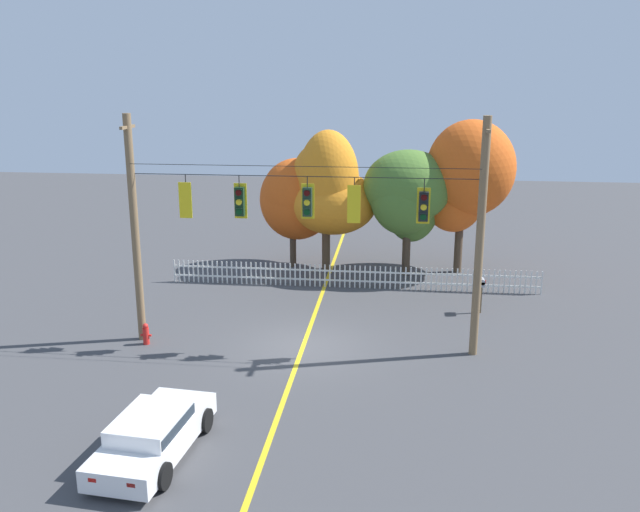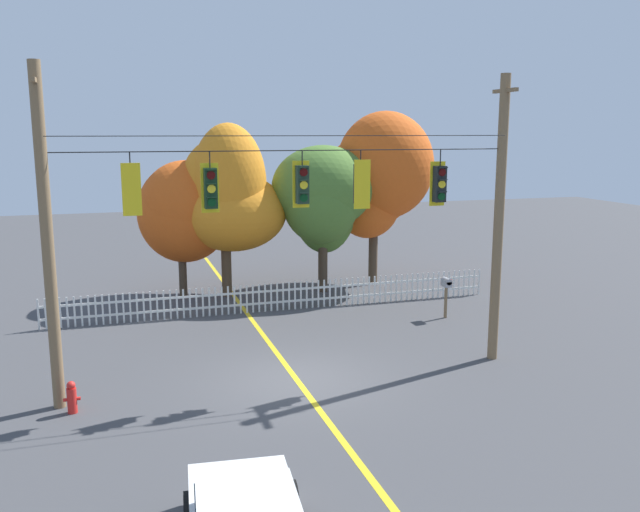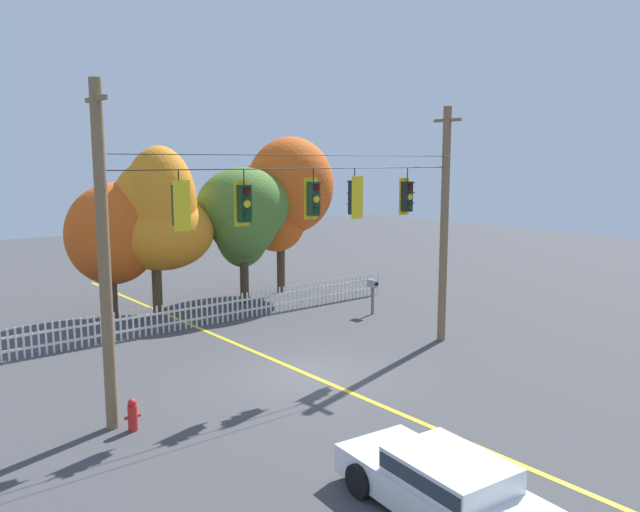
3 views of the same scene
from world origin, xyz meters
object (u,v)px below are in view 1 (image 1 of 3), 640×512
traffic_signal_northbound_secondary (186,199)px  autumn_maple_mid (329,190)px  roadside_mailbox (482,285)px  traffic_signal_southbound_primary (354,203)px  autumn_maple_far_west (464,178)px  parked_car (153,433)px  autumn_oak_far_east (408,193)px  autumn_maple_near_fence (297,197)px  traffic_signal_northbound_primary (240,201)px  traffic_signal_eastbound_side (307,202)px  fire_hydrant (146,334)px  traffic_signal_westbound_side (423,206)px

traffic_signal_northbound_secondary → autumn_maple_mid: 10.38m
traffic_signal_northbound_secondary → autumn_maple_mid: bearing=68.2°
autumn_maple_mid → roadside_mailbox: size_ratio=4.72×
traffic_signal_southbound_primary → autumn_maple_far_west: 10.88m
traffic_signal_northbound_secondary → traffic_signal_southbound_primary: same height
parked_car → autumn_oak_far_east: bearing=69.1°
autumn_maple_near_fence → traffic_signal_northbound_primary: bearing=-92.3°
traffic_signal_northbound_secondary → roadside_mailbox: size_ratio=1.02×
parked_car → roadside_mailbox: (9.22, 11.51, 0.56)m
traffic_signal_northbound_primary → traffic_signal_eastbound_side: same height
autumn_oak_far_east → fire_hydrant: autumn_oak_far_east is taller
traffic_signal_northbound_secondary → autumn_maple_near_fence: (2.22, 10.19, -1.67)m
autumn_maple_mid → parked_car: bearing=-98.8°
traffic_signal_northbound_secondary → traffic_signal_eastbound_side: 4.10m
traffic_signal_eastbound_side → autumn_oak_far_east: traffic_signal_eastbound_side is taller
traffic_signal_northbound_secondary → fire_hydrant: 5.00m
fire_hydrant → autumn_oak_far_east: bearing=46.6°
autumn_oak_far_east → autumn_maple_far_west: bearing=16.1°
traffic_signal_southbound_primary → roadside_mailbox: traffic_signal_southbound_primary is taller
autumn_oak_far_east → traffic_signal_westbound_side: bearing=-87.7°
traffic_signal_eastbound_side → autumn_maple_near_fence: bearing=100.4°
traffic_signal_southbound_primary → traffic_signal_westbound_side: size_ratio=0.99×
autumn_maple_far_west → fire_hydrant: size_ratio=9.45×
traffic_signal_northbound_secondary → traffic_signal_eastbound_side: size_ratio=1.02×
traffic_signal_northbound_secondary → autumn_maple_mid: autumn_maple_mid is taller
autumn_maple_far_west → fire_hydrant: bearing=-138.4°
roadside_mailbox → autumn_oak_far_east: bearing=120.5°
fire_hydrant → traffic_signal_northbound_secondary: bearing=15.7°
traffic_signal_northbound_secondary → traffic_signal_northbound_primary: 1.82m
autumn_maple_near_fence → roadside_mailbox: 10.42m
traffic_signal_northbound_primary → traffic_signal_westbound_side: bearing=-0.0°
traffic_signal_westbound_side → autumn_oak_far_east: size_ratio=0.25×
traffic_signal_northbound_secondary → parked_car: size_ratio=0.33×
autumn_maple_mid → autumn_maple_far_west: 6.29m
parked_car → roadside_mailbox: size_ratio=3.05×
autumn_maple_far_west → parked_car: bearing=-117.2°
traffic_signal_northbound_primary → traffic_signal_eastbound_side: (2.27, -0.00, 0.03)m
autumn_oak_far_east → roadside_mailbox: bearing=-59.5°
autumn_oak_far_east → roadside_mailbox: 6.40m
autumn_maple_far_west → traffic_signal_eastbound_side: bearing=-121.2°
autumn_maple_near_fence → fire_hydrant: autumn_maple_near_fence is taller
traffic_signal_eastbound_side → autumn_maple_mid: 9.63m
traffic_signal_northbound_primary → traffic_signal_westbound_side: (6.06, -0.00, -0.03)m
traffic_signal_southbound_primary → autumn_oak_far_east: traffic_signal_southbound_primary is taller
autumn_maple_near_fence → roadside_mailbox: autumn_maple_near_fence is taller
traffic_signal_northbound_secondary → autumn_oak_far_east: traffic_signal_northbound_secondary is taller
traffic_signal_northbound_secondary → autumn_maple_far_west: (10.08, 9.92, -0.56)m
autumn_maple_near_fence → autumn_maple_mid: 1.79m
traffic_signal_eastbound_side → traffic_signal_southbound_primary: bearing=-0.7°
traffic_signal_southbound_primary → autumn_oak_far_east: (1.87, 9.18, -1.17)m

